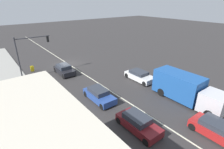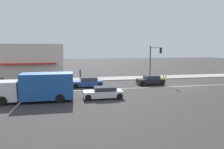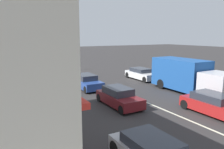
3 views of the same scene
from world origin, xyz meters
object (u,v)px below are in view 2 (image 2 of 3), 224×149
at_px(coupe_blue, 88,82).
at_px(van_white, 103,93).
at_px(warning_aframe_sign, 165,78).
at_px(pedestrian, 80,74).
at_px(traffic_signal_main, 154,57).
at_px(sedan_dark, 151,80).
at_px(delivery_truck, 38,87).
at_px(sedan_maroon, 44,84).

relative_size(coupe_blue, van_white, 0.97).
bearing_deg(warning_aframe_sign, pedestrian, 76.52).
bearing_deg(traffic_signal_main, coupe_blue, 109.27).
height_order(traffic_signal_main, coupe_blue, traffic_signal_main).
bearing_deg(warning_aframe_sign, traffic_signal_main, 77.61).
height_order(coupe_blue, sedan_dark, sedan_dark).
distance_m(traffic_signal_main, delivery_truck, 20.34).
relative_size(warning_aframe_sign, van_white, 0.20).
bearing_deg(pedestrian, delivery_truck, 160.30).
height_order(pedestrian, warning_aframe_sign, pedestrian).
distance_m(warning_aframe_sign, delivery_truck, 21.61).
height_order(traffic_signal_main, delivery_truck, traffic_signal_main).
distance_m(pedestrian, sedan_maroon, 8.60).
bearing_deg(delivery_truck, sedan_dark, -64.17).
bearing_deg(pedestrian, coupe_blue, -174.78).
height_order(sedan_maroon, sedan_dark, sedan_dark).
distance_m(coupe_blue, van_white, 7.27).
xyz_separation_m(coupe_blue, van_white, (-7.20, -1.02, -0.02)).
height_order(delivery_truck, van_white, delivery_truck).
distance_m(traffic_signal_main, van_white, 15.45).
xyz_separation_m(traffic_signal_main, coupe_blue, (-3.92, 11.22, -3.26)).
height_order(coupe_blue, van_white, coupe_blue).
xyz_separation_m(pedestrian, coupe_blue, (-6.80, -0.62, -0.41)).
xyz_separation_m(pedestrian, sedan_dark, (-6.80, -9.86, -0.40)).
relative_size(traffic_signal_main, sedan_dark, 1.45).
xyz_separation_m(pedestrian, sedan_maroon, (-6.80, 5.25, -0.42)).
bearing_deg(coupe_blue, van_white, -171.95).
xyz_separation_m(traffic_signal_main, sedan_maroon, (-3.92, 17.09, -3.27)).
relative_size(pedestrian, delivery_truck, 0.24).
xyz_separation_m(sedan_maroon, sedan_dark, (0.00, -15.11, 0.02)).
xyz_separation_m(pedestrian, delivery_truck, (-14.00, 5.01, 0.41)).
bearing_deg(delivery_truck, van_white, -90.00).
xyz_separation_m(traffic_signal_main, pedestrian, (2.88, 11.85, -2.85)).
height_order(coupe_blue, sedan_maroon, coupe_blue).
relative_size(traffic_signal_main, warning_aframe_sign, 6.69).
xyz_separation_m(coupe_blue, sedan_dark, (0.00, -9.24, 0.01)).
distance_m(warning_aframe_sign, van_white, 16.15).
xyz_separation_m(warning_aframe_sign, van_white, (-10.71, 12.09, 0.19)).
xyz_separation_m(van_white, sedan_dark, (7.20, -8.22, 0.03)).
xyz_separation_m(delivery_truck, sedan_maroon, (7.20, 0.23, -0.84)).
xyz_separation_m(warning_aframe_sign, coupe_blue, (-3.51, 13.10, 0.22)).
bearing_deg(sedan_maroon, pedestrian, -37.64).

